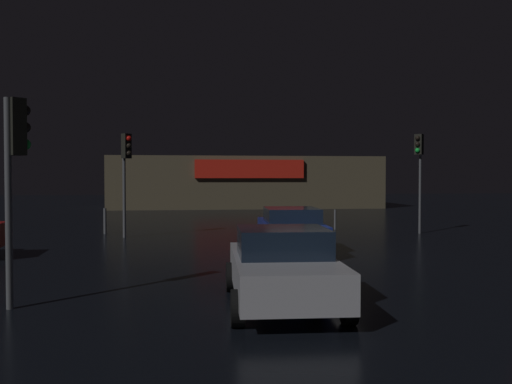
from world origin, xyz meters
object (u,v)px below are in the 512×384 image
(store_building, at_px, (244,182))
(car_far, at_px, (283,267))
(traffic_signal_cross_left, at_px, (419,157))
(car_near, at_px, (291,228))
(traffic_signal_opposite, at_px, (126,161))
(traffic_signal_cross_right, at_px, (15,154))

(store_building, xyz_separation_m, car_far, (-2.64, -34.45, -1.28))
(traffic_signal_cross_left, relative_size, car_near, 0.97)
(store_building, bearing_deg, traffic_signal_cross_left, -76.68)
(traffic_signal_opposite, height_order, traffic_signal_cross_right, traffic_signal_opposite)
(store_building, distance_m, traffic_signal_cross_left, 23.05)
(store_building, xyz_separation_m, traffic_signal_opposite, (-6.89, -22.48, 1.05))
(traffic_signal_opposite, height_order, car_near, traffic_signal_opposite)
(car_near, relative_size, car_far, 1.04)
(car_far, bearing_deg, traffic_signal_opposite, 109.58)
(car_far, bearing_deg, car_near, 78.19)
(traffic_signal_cross_right, xyz_separation_m, car_far, (4.90, -0.43, -2.11))
(traffic_signal_cross_right, height_order, car_near, traffic_signal_cross_right)
(store_building, relative_size, traffic_signal_cross_left, 4.97)
(store_building, distance_m, car_far, 34.57)
(traffic_signal_opposite, bearing_deg, car_near, -40.25)
(traffic_signal_opposite, xyz_separation_m, traffic_signal_cross_right, (-0.64, -11.53, -0.22))
(traffic_signal_opposite, xyz_separation_m, car_near, (5.74, -4.86, -2.30))
(store_building, relative_size, traffic_signal_cross_right, 5.47)
(traffic_signal_cross_right, distance_m, car_far, 5.35)
(traffic_signal_opposite, relative_size, traffic_signal_cross_right, 1.07)
(traffic_signal_cross_left, height_order, car_far, traffic_signal_cross_left)
(store_building, bearing_deg, traffic_signal_cross_right, -102.49)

